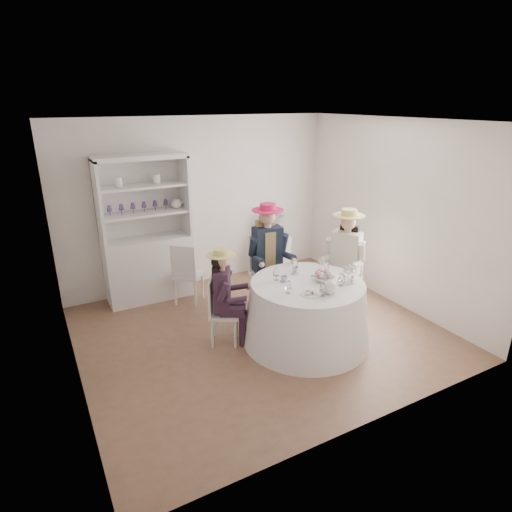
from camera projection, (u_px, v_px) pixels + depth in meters
name	position (u px, v px, depth m)	size (l,w,h in m)	color
ground	(260.00, 332.00, 5.72)	(4.50, 4.50, 0.00)	brown
ceiling	(260.00, 121.00, 4.79)	(4.50, 4.50, 0.00)	white
wall_back	(200.00, 203.00, 6.91)	(4.50, 4.50, 0.00)	silver
wall_front	(374.00, 298.00, 3.61)	(4.50, 4.50, 0.00)	silver
wall_left	(62.00, 268.00, 4.25)	(4.50, 4.50, 0.00)	silver
wall_right	(394.00, 214.00, 6.26)	(4.50, 4.50, 0.00)	silver
tea_table	(306.00, 312.00, 5.39)	(1.61, 1.61, 0.81)	white
hutch	(148.00, 250.00, 6.48)	(1.49, 0.97, 2.20)	silver
side_table	(274.00, 253.00, 7.58)	(0.45, 0.45, 0.71)	silver
hatbox	(275.00, 225.00, 7.40)	(0.33, 0.33, 0.33)	black
guest_left	(224.00, 291.00, 5.25)	(0.54, 0.50, 1.26)	silver
guest_mid	(268.00, 251.00, 6.09)	(0.59, 0.61, 1.58)	silver
guest_right	(345.00, 256.00, 6.00)	(0.65, 0.60, 1.52)	silver
spare_chair	(186.00, 272.00, 6.33)	(0.56, 0.56, 0.96)	silver
teacup_a	(284.00, 279.00, 5.27)	(0.08, 0.08, 0.07)	white
teacup_b	(295.00, 272.00, 5.50)	(0.07, 0.07, 0.07)	white
teacup_c	(322.00, 273.00, 5.46)	(0.09, 0.09, 0.07)	white
flower_bowl	(324.00, 280.00, 5.27)	(0.24, 0.24, 0.06)	white
flower_arrangement	(321.00, 274.00, 5.31)	(0.18, 0.18, 0.07)	pink
table_teapot	(330.00, 287.00, 4.94)	(0.23, 0.17, 0.18)	white
sandwich_plate	(311.00, 293.00, 4.93)	(0.25, 0.25, 0.05)	white
cupcake_stand	(348.00, 276.00, 5.26)	(0.21, 0.21, 0.20)	white
stemware_set	(308.00, 277.00, 5.22)	(0.82, 0.86, 0.15)	white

